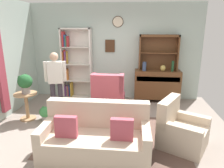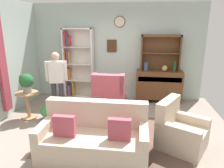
% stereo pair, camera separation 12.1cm
% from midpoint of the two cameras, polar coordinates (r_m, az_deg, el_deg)
% --- Properties ---
extents(ground_plane, '(5.40, 4.60, 0.02)m').
position_cam_midpoint_polar(ground_plane, '(4.67, -0.81, -12.03)').
color(ground_plane, gray).
extents(wall_back, '(5.00, 0.09, 2.80)m').
position_cam_midpoint_polar(wall_back, '(6.29, 1.95, 8.81)').
color(wall_back, '#ADC1B7').
rests_on(wall_back, ground_plane).
extents(area_rug, '(2.76, 1.91, 0.01)m').
position_cam_midpoint_polar(area_rug, '(4.38, 1.28, -13.85)').
color(area_rug, brown).
rests_on(area_rug, ground_plane).
extents(bookshelf, '(0.90, 0.30, 2.10)m').
position_cam_midpoint_polar(bookshelf, '(6.40, -9.15, 5.41)').
color(bookshelf, silver).
rests_on(bookshelf, ground_plane).
extents(sideboard, '(1.30, 0.45, 0.92)m').
position_cam_midpoint_polar(sideboard, '(6.21, 13.21, -0.15)').
color(sideboard, brown).
rests_on(sideboard, ground_plane).
extents(sideboard_hutch, '(1.10, 0.26, 1.00)m').
position_cam_midpoint_polar(sideboard_hutch, '(6.12, 13.73, 9.63)').
color(sideboard_hutch, brown).
rests_on(sideboard_hutch, sideboard).
extents(vase_tall, '(0.11, 0.11, 0.25)m').
position_cam_midpoint_polar(vase_tall, '(5.98, 9.87, 4.71)').
color(vase_tall, '#33476B').
rests_on(vase_tall, sideboard).
extents(vase_round, '(0.15, 0.15, 0.17)m').
position_cam_midpoint_polar(vase_round, '(6.05, 14.79, 4.16)').
color(vase_round, tan).
rests_on(vase_round, sideboard).
extents(bottle_wine, '(0.07, 0.07, 0.30)m').
position_cam_midpoint_polar(bottle_wine, '(6.05, 17.30, 4.59)').
color(bottle_wine, '#194223').
rests_on(bottle_wine, sideboard).
extents(couch_floral, '(1.80, 0.85, 0.90)m').
position_cam_midpoint_polar(couch_floral, '(3.68, -3.95, -14.59)').
color(couch_floral, beige).
rests_on(couch_floral, ground_plane).
extents(armchair_floral, '(1.04, 1.03, 0.88)m').
position_cam_midpoint_polar(armchair_floral, '(4.11, 18.95, -12.40)').
color(armchair_floral, beige).
rests_on(armchair_floral, ground_plane).
extents(wingback_chair, '(0.79, 0.81, 1.05)m').
position_cam_midpoint_polar(wingback_chair, '(5.29, -0.09, -3.93)').
color(wingback_chair, '#B74C5B').
rests_on(wingback_chair, ground_plane).
extents(plant_stand, '(0.52, 0.52, 0.65)m').
position_cam_midpoint_polar(plant_stand, '(5.34, -21.46, -4.71)').
color(plant_stand, '#A87F56').
rests_on(plant_stand, ground_plane).
extents(potted_plant_large, '(0.33, 0.33, 0.45)m').
position_cam_midpoint_polar(potted_plant_large, '(5.17, -21.80, 0.57)').
color(potted_plant_large, gray).
rests_on(potted_plant_large, plant_stand).
extents(potted_plant_small, '(0.25, 0.25, 0.35)m').
position_cam_midpoint_polar(potted_plant_small, '(5.16, -17.06, -7.32)').
color(potted_plant_small, gray).
rests_on(potted_plant_small, ground_plane).
extents(person_reading, '(0.52, 0.28, 1.56)m').
position_cam_midpoint_polar(person_reading, '(5.24, -14.25, 1.36)').
color(person_reading, '#38333D').
rests_on(person_reading, ground_plane).
extents(coffee_table, '(0.80, 0.50, 0.42)m').
position_cam_midpoint_polar(coffee_table, '(4.40, -2.96, -8.61)').
color(coffee_table, brown).
rests_on(coffee_table, ground_plane).
extents(book_stack, '(0.19, 0.16, 0.08)m').
position_cam_midpoint_polar(book_stack, '(4.41, -2.50, -7.06)').
color(book_stack, gold).
rests_on(book_stack, coffee_table).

